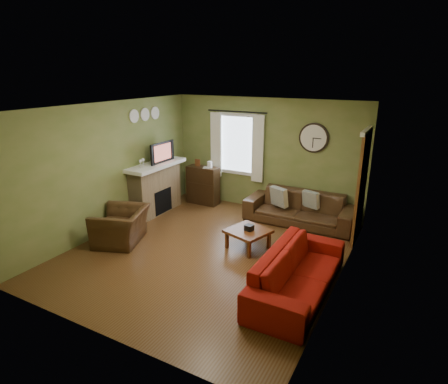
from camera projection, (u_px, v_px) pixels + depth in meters
The scene contains 31 objects.
floor at pixel (209, 251), 6.87m from camera, with size 4.60×5.20×0.00m, color #533419.
ceiling at pixel (207, 107), 6.07m from camera, with size 4.60×5.20×0.00m, color white.
wall_left at pixel (110, 168), 7.51m from camera, with size 0.00×5.20×2.60m, color olive.
wall_right at pixel (344, 206), 5.43m from camera, with size 0.00×5.20×2.60m, color olive.
wall_back at pixel (266, 155), 8.64m from camera, with size 4.60×0.00×2.60m, color olive.
wall_front at pixel (92, 241), 4.30m from camera, with size 4.60×0.00×2.60m, color olive.
fireplace at pixel (156, 190), 8.62m from camera, with size 0.40×1.40×1.10m, color tan.
firebox at pixel (163, 201), 8.61m from camera, with size 0.04×0.60×0.55m, color black.
mantel at pixel (155, 165), 8.42m from camera, with size 0.58×1.60×0.08m, color white.
tv at pixel (160, 154), 8.47m from camera, with size 0.60×0.08×0.35m, color black.
tv_screen at pixel (162, 152), 8.42m from camera, with size 0.02×0.62×0.36m, color #994C3F.
medallion_left at pixel (134, 116), 7.88m from camera, with size 0.28×0.28×0.03m, color white.
medallion_mid at pixel (145, 114), 8.17m from camera, with size 0.28×0.28×0.03m, color white.
medallion_right at pixel (155, 113), 8.46m from camera, with size 0.28×0.28×0.03m, color white.
window_pane at pixel (238, 144), 8.88m from camera, with size 1.00×0.02×1.30m, color silver, non-canonical shape.
curtain_rod at pixel (237, 112), 8.56m from camera, with size 0.03×0.03×1.50m, color black.
curtain_left at pixel (216, 145), 9.06m from camera, with size 0.28×0.04×1.55m, color white.
curtain_right at pixel (258, 149), 8.56m from camera, with size 0.28×0.04×1.55m, color white.
wall_clock at pixel (314, 138), 7.95m from camera, with size 0.64×0.06×0.64m, color white, non-canonical shape.
door at pixel (361, 188), 7.06m from camera, with size 0.05×0.90×2.10m, color brown.
bookshelf at pixel (203, 185), 9.24m from camera, with size 0.79×0.33×0.93m, color black, non-canonical shape.
book at pixel (203, 167), 8.98m from camera, with size 0.15×0.20×0.02m, color #592D14.
sofa_brown at pixel (300, 208), 8.06m from camera, with size 2.32×0.91×0.68m, color #3D2715.
pillow_left at pixel (279, 197), 8.14m from camera, with size 0.42×0.13×0.42m, color gray.
pillow_right at pixel (311, 199), 7.96m from camera, with size 0.36×0.11×0.36m, color gray.
sofa_red at pixel (298, 272), 5.52m from camera, with size 2.27×0.89×0.66m, color maroon.
armchair at pixel (121, 226), 7.16m from camera, with size 1.01×0.89×0.66m, color #3D2715.
coffee_table at pixel (248, 239), 6.95m from camera, with size 0.69×0.69×0.37m, color #592D14, non-canonical shape.
tissue_box at pixel (249, 229), 6.86m from camera, with size 0.14×0.14×0.11m, color black.
wine_glass_a at pixel (140, 164), 7.94m from camera, with size 0.07×0.07×0.19m, color white, non-canonical shape.
wine_glass_b at pixel (143, 163), 8.01m from camera, with size 0.07×0.07×0.20m, color white, non-canonical shape.
Camera 1 is at (3.20, -5.31, 3.17)m, focal length 30.00 mm.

